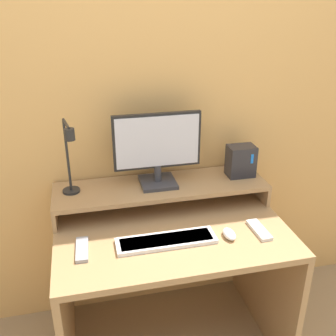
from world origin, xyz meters
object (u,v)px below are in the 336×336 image
(desk_lamp, at_px, (70,158))
(router_dock, at_px, (241,161))
(keyboard, at_px, (166,241))
(mouse, at_px, (229,234))
(monitor, at_px, (157,148))
(remote_control, at_px, (82,249))
(remote_secondary, at_px, (259,230))

(desk_lamp, height_order, router_dock, desk_lamp)
(keyboard, xyz_separation_m, mouse, (0.28, -0.02, 0.01))
(monitor, distance_m, keyboard, 0.46)
(monitor, relative_size, desk_lamp, 1.16)
(remote_control, bearing_deg, desk_lamp, 94.09)
(remote_control, bearing_deg, remote_secondary, -2.37)
(router_dock, relative_size, keyboard, 0.37)
(router_dock, height_order, remote_secondary, router_dock)
(keyboard, distance_m, remote_control, 0.36)
(monitor, relative_size, remote_secondary, 2.58)
(mouse, bearing_deg, router_dock, 62.21)
(desk_lamp, bearing_deg, mouse, -25.81)
(remote_secondary, bearing_deg, remote_control, 177.63)
(monitor, bearing_deg, keyboard, -95.83)
(desk_lamp, xyz_separation_m, keyboard, (0.38, -0.30, -0.30))
(keyboard, height_order, mouse, mouse)
(mouse, bearing_deg, remote_secondary, 3.95)
(desk_lamp, bearing_deg, monitor, 6.91)
(monitor, distance_m, remote_secondary, 0.61)
(remote_control, bearing_deg, mouse, -3.83)
(router_dock, distance_m, keyboard, 0.61)
(remote_control, height_order, remote_secondary, same)
(mouse, height_order, remote_secondary, mouse)
(monitor, height_order, mouse, monitor)
(router_dock, relative_size, mouse, 1.74)
(monitor, bearing_deg, router_dock, -0.25)
(desk_lamp, distance_m, remote_control, 0.41)
(mouse, bearing_deg, desk_lamp, 154.19)
(monitor, xyz_separation_m, desk_lamp, (-0.41, -0.05, 0.01))
(router_dock, xyz_separation_m, keyboard, (-0.47, -0.34, -0.18))
(router_dock, height_order, keyboard, router_dock)
(remote_control, bearing_deg, monitor, 39.63)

